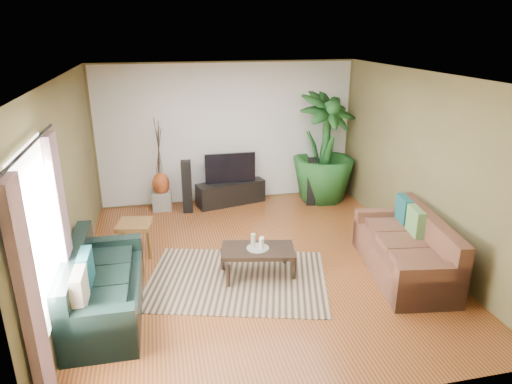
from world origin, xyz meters
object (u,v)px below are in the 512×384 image
object	(u,v)px
sofa_right	(404,245)
pedestal	(162,200)
tv_stand	(231,193)
television	(230,168)
sofa_left	(105,282)
speaker_right	(311,182)
potted_plant	(324,147)
speaker_left	(187,187)
vase	(161,184)
coffee_table	(258,262)
side_table	(136,238)

from	to	relation	value
sofa_right	pedestal	distance (m)	4.56
tv_stand	television	size ratio (longest dim) A/B	1.36
sofa_left	speaker_right	size ratio (longest dim) A/B	2.02
sofa_left	television	distance (m)	3.91
sofa_left	potted_plant	world-z (taller)	potted_plant
speaker_left	tv_stand	bearing A→B (deg)	21.45
sofa_left	vase	size ratio (longest dim) A/B	4.25
sofa_right	coffee_table	distance (m)	2.05
coffee_table	side_table	world-z (taller)	side_table
sofa_left	pedestal	bearing A→B (deg)	-11.69
sofa_left	tv_stand	distance (m)	3.90
sofa_right	side_table	xyz separation A→B (m)	(-3.68, 1.41, -0.17)
coffee_table	television	bearing A→B (deg)	99.74
sofa_right	speaker_right	world-z (taller)	speaker_right
tv_stand	speaker_left	size ratio (longest dim) A/B	1.34
sofa_right	television	world-z (taller)	television
coffee_table	speaker_right	xyz separation A→B (m)	(1.61, 2.44, 0.26)
sofa_left	speaker_left	xyz separation A→B (m)	(1.21, 3.06, 0.07)
potted_plant	pedestal	world-z (taller)	potted_plant
potted_plant	pedestal	distance (m)	3.29
pedestal	sofa_right	bearing A→B (deg)	-44.57
sofa_left	coffee_table	world-z (taller)	sofa_left
potted_plant	vase	size ratio (longest dim) A/B	4.85
coffee_table	tv_stand	bearing A→B (deg)	99.74
tv_stand	pedestal	xyz separation A→B (m)	(-1.32, 0.00, -0.05)
speaker_left	vase	world-z (taller)	speaker_left
tv_stand	speaker_left	xyz separation A→B (m)	(-0.86, -0.24, 0.27)
sofa_left	tv_stand	bearing A→B (deg)	-31.07
sofa_left	sofa_right	world-z (taller)	same
speaker_right	side_table	bearing A→B (deg)	-141.13
sofa_left	potted_plant	size ratio (longest dim) A/B	0.88
tv_stand	speaker_left	world-z (taller)	speaker_left
speaker_left	coffee_table	bearing A→B (deg)	-67.50
tv_stand	pedestal	bearing A→B (deg)	166.33
pedestal	speaker_left	bearing A→B (deg)	-27.38
sofa_left	speaker_left	distance (m)	3.29
sofa_left	vase	bearing A→B (deg)	-11.69
coffee_table	speaker_right	world-z (taller)	speaker_right
sofa_right	television	distance (m)	3.74
sofa_right	vase	world-z (taller)	sofa_right
coffee_table	vase	size ratio (longest dim) A/B	2.26
coffee_table	speaker_right	bearing A→B (deg)	67.97
potted_plant	sofa_left	bearing A→B (deg)	-141.04
speaker_right	vase	world-z (taller)	speaker_right
speaker_right	vase	xyz separation A→B (m)	(-2.85, 0.38, 0.04)
sofa_right	coffee_table	xyz separation A→B (m)	(-2.00, 0.38, -0.22)
sofa_right	pedestal	bearing A→B (deg)	-125.92
pedestal	sofa_left	bearing A→B (deg)	-102.62
pedestal	television	bearing A→B (deg)	0.00
pedestal	side_table	size ratio (longest dim) A/B	0.67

